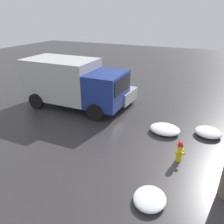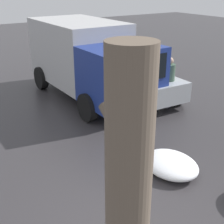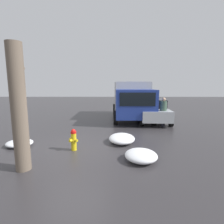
# 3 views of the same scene
# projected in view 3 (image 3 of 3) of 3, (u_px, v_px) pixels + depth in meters

# --- Properties ---
(ground_plane) EXTENTS (60.00, 60.00, 0.00)m
(ground_plane) POSITION_uv_depth(u_px,v_px,m) (74.00, 150.00, 6.83)
(ground_plane) COLOR #333033
(fire_hydrant) EXTENTS (0.35, 0.38, 0.85)m
(fire_hydrant) POSITION_uv_depth(u_px,v_px,m) (74.00, 139.00, 6.76)
(fire_hydrant) COLOR yellow
(fire_hydrant) RESTS_ON ground_plane
(tree_trunk) EXTENTS (0.66, 0.44, 3.69)m
(tree_trunk) POSITION_uv_depth(u_px,v_px,m) (19.00, 109.00, 5.00)
(tree_trunk) COLOR #6B5B4C
(tree_trunk) RESTS_ON ground_plane
(delivery_truck) EXTENTS (5.88, 2.78, 2.73)m
(delivery_truck) POSITION_uv_depth(u_px,v_px,m) (132.00, 99.00, 13.05)
(delivery_truck) COLOR navy
(delivery_truck) RESTS_ON ground_plane
(pedestrian) EXTENTS (0.39, 0.39, 1.77)m
(pedestrian) POSITION_uv_depth(u_px,v_px,m) (163.00, 111.00, 10.55)
(pedestrian) COLOR #23232D
(pedestrian) RESTS_ON ground_plane
(parked_car) EXTENTS (4.01, 2.16, 1.54)m
(parked_car) POSITION_uv_depth(u_px,v_px,m) (153.00, 110.00, 12.00)
(parked_car) COLOR #ADB2B7
(parked_car) RESTS_ON ground_plane
(snow_pile_by_hydrant) EXTENTS (1.39, 1.14, 0.36)m
(snow_pile_by_hydrant) POSITION_uv_depth(u_px,v_px,m) (122.00, 138.00, 7.71)
(snow_pile_by_hydrant) COLOR white
(snow_pile_by_hydrant) RESTS_ON ground_plane
(snow_pile_curbside) EXTENTS (1.17, 1.10, 0.35)m
(snow_pile_curbside) POSITION_uv_depth(u_px,v_px,m) (141.00, 155.00, 5.88)
(snow_pile_curbside) COLOR white
(snow_pile_curbside) RESTS_ON ground_plane
(snow_pile_by_tree) EXTENTS (0.96, 1.08, 0.25)m
(snow_pile_by_tree) POSITION_uv_depth(u_px,v_px,m) (20.00, 143.00, 7.27)
(snow_pile_by_tree) COLOR white
(snow_pile_by_tree) RESTS_ON ground_plane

